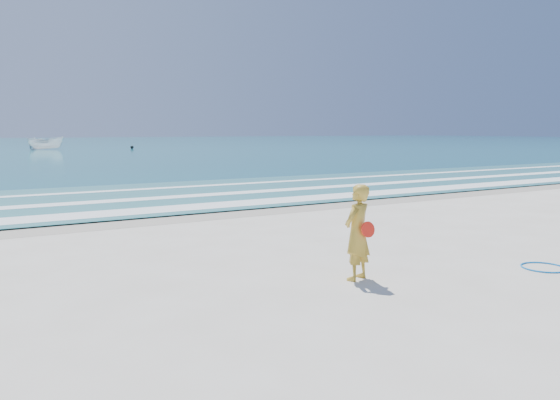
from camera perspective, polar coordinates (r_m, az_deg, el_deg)
ground at (r=8.73m, az=10.24°, el=-9.67°), size 400.00×400.00×0.00m
wet_sand at (r=16.44m, az=-10.81°, el=-1.69°), size 400.00×2.40×0.00m
shallow at (r=21.16m, az=-15.47°, el=0.27°), size 400.00×10.00×0.01m
foam_near at (r=17.64m, az=-12.26°, el=-0.95°), size 400.00×1.40×0.01m
foam_mid at (r=20.39m, az=-14.87°, el=0.06°), size 400.00×0.90×0.01m
foam_far at (r=23.56m, az=-17.09°, el=0.93°), size 400.00×0.60×0.01m
hoop at (r=11.27m, az=25.82°, el=-6.35°), size 1.04×1.04×0.03m
boat at (r=77.54m, az=-23.28°, el=5.49°), size 4.67×2.37×1.72m
buoy at (r=77.55m, az=-15.21°, el=5.35°), size 0.44×0.44×0.44m
woman at (r=9.32m, az=8.08°, el=-3.37°), size 0.70×0.59×1.64m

